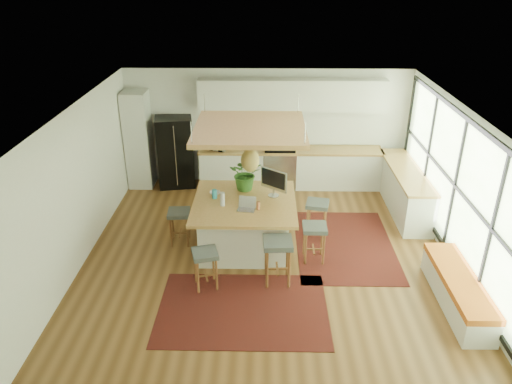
{
  "coord_description": "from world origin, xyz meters",
  "views": [
    {
      "loc": [
        -0.05,
        -7.39,
        4.86
      ],
      "look_at": [
        -0.2,
        0.5,
        1.1
      ],
      "focal_mm": 34.21,
      "sensor_mm": 36.0,
      "label": 1
    }
  ],
  "objects_px": {
    "stool_near_left": "(206,268)",
    "island_plant": "(246,177)",
    "stool_right_front": "(314,242)",
    "stool_left_side": "(180,226)",
    "monitor": "(274,183)",
    "laptop": "(246,204)",
    "island": "(245,224)",
    "stool_near_right": "(277,263)",
    "fridge": "(175,148)",
    "stool_right_back": "(317,218)",
    "microwave": "(217,142)"
  },
  "relations": [
    {
      "from": "stool_near_right",
      "to": "monitor",
      "type": "height_order",
      "value": "monitor"
    },
    {
      "from": "monitor",
      "to": "stool_left_side",
      "type": "bearing_deg",
      "value": -137.19
    },
    {
      "from": "stool_right_back",
      "to": "monitor",
      "type": "relative_size",
      "value": 1.23
    },
    {
      "from": "island",
      "to": "monitor",
      "type": "relative_size",
      "value": 3.23
    },
    {
      "from": "stool_near_left",
      "to": "microwave",
      "type": "relative_size",
      "value": 1.35
    },
    {
      "from": "island",
      "to": "stool_right_front",
      "type": "bearing_deg",
      "value": -20.06
    },
    {
      "from": "island",
      "to": "stool_left_side",
      "type": "xyz_separation_m",
      "value": [
        -1.22,
        0.08,
        -0.11
      ]
    },
    {
      "from": "stool_near_left",
      "to": "island_plant",
      "type": "relative_size",
      "value": 1.01
    },
    {
      "from": "microwave",
      "to": "monitor",
      "type": "bearing_deg",
      "value": -43.21
    },
    {
      "from": "monitor",
      "to": "island_plant",
      "type": "xyz_separation_m",
      "value": [
        -0.52,
        0.28,
        -0.0
      ]
    },
    {
      "from": "island",
      "to": "laptop",
      "type": "relative_size",
      "value": 5.67
    },
    {
      "from": "stool_near_left",
      "to": "laptop",
      "type": "xyz_separation_m",
      "value": [
        0.63,
        0.94,
        0.7
      ]
    },
    {
      "from": "fridge",
      "to": "stool_right_front",
      "type": "relative_size",
      "value": 2.38
    },
    {
      "from": "stool_right_front",
      "to": "microwave",
      "type": "xyz_separation_m",
      "value": [
        -1.99,
        3.15,
        0.74
      ]
    },
    {
      "from": "stool_left_side",
      "to": "monitor",
      "type": "bearing_deg",
      "value": 4.89
    },
    {
      "from": "fridge",
      "to": "island_plant",
      "type": "relative_size",
      "value": 2.51
    },
    {
      "from": "stool_right_back",
      "to": "laptop",
      "type": "bearing_deg",
      "value": -149.58
    },
    {
      "from": "stool_right_back",
      "to": "laptop",
      "type": "height_order",
      "value": "laptop"
    },
    {
      "from": "stool_near_right",
      "to": "monitor",
      "type": "xyz_separation_m",
      "value": [
        -0.05,
        1.35,
        0.83
      ]
    },
    {
      "from": "stool_right_front",
      "to": "stool_right_back",
      "type": "xyz_separation_m",
      "value": [
        0.13,
        0.9,
        0.0
      ]
    },
    {
      "from": "stool_right_back",
      "to": "fridge",
      "type": "bearing_deg",
      "value": 143.35
    },
    {
      "from": "stool_near_left",
      "to": "stool_right_back",
      "type": "height_order",
      "value": "stool_right_back"
    },
    {
      "from": "monitor",
      "to": "laptop",
      "type": "bearing_deg",
      "value": -92.27
    },
    {
      "from": "stool_right_front",
      "to": "monitor",
      "type": "xyz_separation_m",
      "value": [
        -0.71,
        0.69,
        0.83
      ]
    },
    {
      "from": "laptop",
      "to": "microwave",
      "type": "height_order",
      "value": "microwave"
    },
    {
      "from": "stool_near_left",
      "to": "stool_right_back",
      "type": "xyz_separation_m",
      "value": [
        1.96,
        1.72,
        0.0
      ]
    },
    {
      "from": "microwave",
      "to": "island_plant",
      "type": "distance_m",
      "value": 2.31
    },
    {
      "from": "fridge",
      "to": "stool_near_left",
      "type": "height_order",
      "value": "fridge"
    },
    {
      "from": "fridge",
      "to": "monitor",
      "type": "distance_m",
      "value": 3.38
    },
    {
      "from": "stool_right_front",
      "to": "stool_left_side",
      "type": "distance_m",
      "value": 2.52
    },
    {
      "from": "stool_near_right",
      "to": "microwave",
      "type": "height_order",
      "value": "microwave"
    },
    {
      "from": "stool_left_side",
      "to": "stool_near_left",
      "type": "bearing_deg",
      "value": -64.83
    },
    {
      "from": "stool_near_right",
      "to": "stool_left_side",
      "type": "height_order",
      "value": "stool_near_right"
    },
    {
      "from": "island",
      "to": "stool_near_left",
      "type": "relative_size",
      "value": 2.76
    },
    {
      "from": "microwave",
      "to": "stool_near_left",
      "type": "bearing_deg",
      "value": -68.2
    },
    {
      "from": "island_plant",
      "to": "fridge",
      "type": "bearing_deg",
      "value": 127.78
    },
    {
      "from": "fridge",
      "to": "stool_right_front",
      "type": "bearing_deg",
      "value": -57.28
    },
    {
      "from": "fridge",
      "to": "stool_near_right",
      "type": "relative_size",
      "value": 2.09
    },
    {
      "from": "stool_left_side",
      "to": "microwave",
      "type": "relative_size",
      "value": 1.36
    },
    {
      "from": "island",
      "to": "monitor",
      "type": "bearing_deg",
      "value": 23.89
    },
    {
      "from": "fridge",
      "to": "stool_left_side",
      "type": "relative_size",
      "value": 2.45
    },
    {
      "from": "laptop",
      "to": "island_plant",
      "type": "height_order",
      "value": "island_plant"
    },
    {
      "from": "monitor",
      "to": "microwave",
      "type": "bearing_deg",
      "value": 155.24
    },
    {
      "from": "stool_right_back",
      "to": "monitor",
      "type": "xyz_separation_m",
      "value": [
        -0.85,
        -0.21,
        0.83
      ]
    },
    {
      "from": "monitor",
      "to": "island_plant",
      "type": "height_order",
      "value": "monitor"
    },
    {
      "from": "stool_right_front",
      "to": "stool_right_back",
      "type": "relative_size",
      "value": 0.99
    },
    {
      "from": "fridge",
      "to": "stool_right_back",
      "type": "xyz_separation_m",
      "value": [
        3.09,
        -2.3,
        -0.57
      ]
    },
    {
      "from": "island",
      "to": "stool_right_back",
      "type": "height_order",
      "value": "island"
    },
    {
      "from": "stool_left_side",
      "to": "laptop",
      "type": "xyz_separation_m",
      "value": [
        1.27,
        -0.42,
        0.7
      ]
    },
    {
      "from": "laptop",
      "to": "island",
      "type": "bearing_deg",
      "value": 106.69
    }
  ]
}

